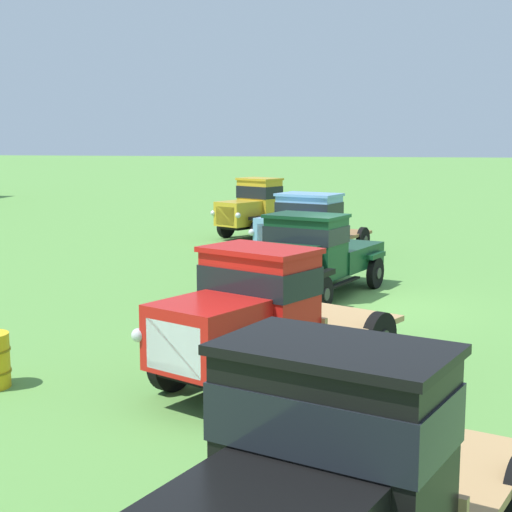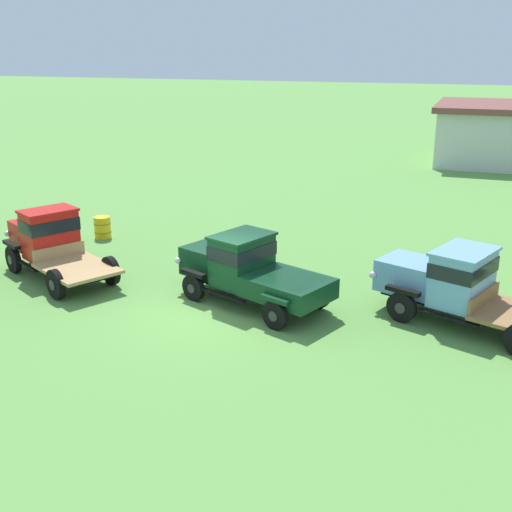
# 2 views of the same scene
# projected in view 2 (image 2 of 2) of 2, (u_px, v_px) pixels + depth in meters

# --- Properties ---
(ground_plane) EXTENTS (240.00, 240.00, 0.00)m
(ground_plane) POSITION_uv_depth(u_px,v_px,m) (208.00, 314.00, 18.02)
(ground_plane) COLOR #5B9342
(vintage_truck_second_in_line) EXTENTS (5.21, 3.89, 2.19)m
(vintage_truck_second_in_line) POSITION_uv_depth(u_px,v_px,m) (50.00, 240.00, 20.92)
(vintage_truck_second_in_line) COLOR black
(vintage_truck_second_in_line) RESTS_ON ground
(vintage_truck_midrow_center) EXTENTS (5.15, 3.40, 2.03)m
(vintage_truck_midrow_center) POSITION_uv_depth(u_px,v_px,m) (249.00, 269.00, 18.52)
(vintage_truck_midrow_center) COLOR black
(vintage_truck_midrow_center) RESTS_ON ground
(vintage_truck_far_side) EXTENTS (5.45, 3.57, 2.06)m
(vintage_truck_far_side) POSITION_uv_depth(u_px,v_px,m) (452.00, 282.00, 17.33)
(vintage_truck_far_side) COLOR black
(vintage_truck_far_side) RESTS_ON ground
(oil_drum_beside_row) EXTENTS (0.66, 0.66, 0.86)m
(oil_drum_beside_row) POSITION_uv_depth(u_px,v_px,m) (103.00, 227.00, 25.00)
(oil_drum_beside_row) COLOR gold
(oil_drum_beside_row) RESTS_ON ground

